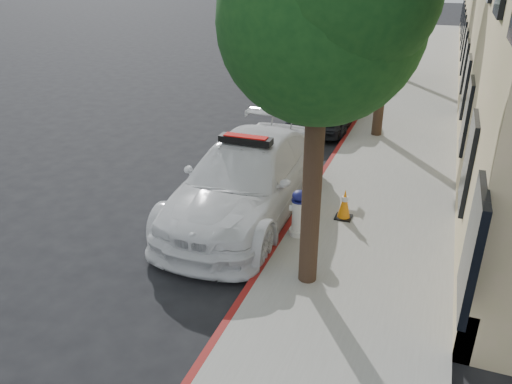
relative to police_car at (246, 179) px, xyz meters
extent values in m
plane|color=black|center=(-0.99, -0.10, -0.81)|extent=(120.00, 120.00, 0.00)
cube|color=gray|center=(2.61, 9.90, -0.73)|extent=(3.20, 50.00, 0.15)
cube|color=maroon|center=(1.07, 9.90, -0.73)|extent=(0.12, 50.00, 0.15)
cylinder|color=black|center=(1.91, -2.10, 0.99)|extent=(0.30, 0.30, 3.30)
sphere|color=#123914|center=(1.91, -2.10, 3.44)|extent=(2.80, 2.80, 2.80)
sphere|color=#123914|center=(1.56, -1.80, 3.14)|extent=(2.10, 2.10, 2.10)
cylinder|color=black|center=(1.91, 5.90, 0.94)|extent=(0.30, 0.30, 3.19)
sphere|color=#123914|center=(1.56, 6.20, 3.03)|extent=(1.95, 1.95, 1.95)
cylinder|color=black|center=(1.91, 13.90, 1.05)|extent=(0.30, 0.30, 3.41)
imported|color=white|center=(0.00, 0.00, 0.00)|extent=(2.29, 5.57, 1.61)
cube|color=black|center=(0.00, 0.00, 0.86)|extent=(1.10, 0.29, 0.14)
cube|color=#A50A07|center=(0.00, 0.00, 0.92)|extent=(0.90, 0.23, 0.06)
imported|color=black|center=(0.21, 6.90, -0.04)|extent=(1.99, 4.56, 1.53)
imported|color=#141433|center=(-0.36, 12.90, -0.03)|extent=(1.82, 4.77, 1.55)
cylinder|color=white|center=(1.36, -0.72, -0.60)|extent=(0.36, 0.36, 0.11)
cylinder|color=white|center=(1.36, -0.72, -0.24)|extent=(0.27, 0.27, 0.61)
ellipsoid|color=navy|center=(1.36, -0.72, 0.17)|extent=(0.29, 0.29, 0.20)
cylinder|color=white|center=(1.36, -0.72, -0.10)|extent=(0.39, 0.20, 0.11)
cylinder|color=white|center=(1.36, -0.72, -0.10)|extent=(0.16, 0.22, 0.11)
cube|color=black|center=(2.05, 0.24, -0.64)|extent=(0.33, 0.33, 0.03)
cone|color=orange|center=(2.05, 0.24, -0.32)|extent=(0.26, 0.26, 0.61)
cylinder|color=white|center=(2.05, 0.24, -0.22)|extent=(0.14, 0.14, 0.09)
camera|label=1|loc=(3.52, -8.88, 4.20)|focal=35.00mm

